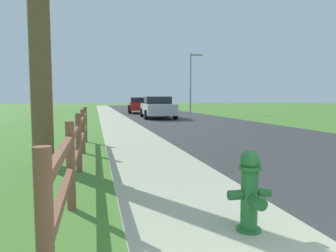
% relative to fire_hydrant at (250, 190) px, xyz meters
% --- Properties ---
extents(ground_plane, '(120.00, 120.00, 0.00)m').
position_rel_fire_hydrant_xyz_m(ground_plane, '(0.71, 23.31, -0.45)').
color(ground_plane, '#4C8130').
extents(road_asphalt, '(7.00, 66.00, 0.01)m').
position_rel_fire_hydrant_xyz_m(road_asphalt, '(4.21, 25.31, -0.44)').
color(road_asphalt, '#363636').
rests_on(road_asphalt, ground).
extents(curb_concrete, '(6.00, 66.00, 0.01)m').
position_rel_fire_hydrant_xyz_m(curb_concrete, '(-2.29, 25.31, -0.44)').
color(curb_concrete, '#B1B394').
rests_on(curb_concrete, ground).
extents(grass_verge, '(5.00, 66.00, 0.00)m').
position_rel_fire_hydrant_xyz_m(grass_verge, '(-3.79, 25.31, -0.44)').
color(grass_verge, '#4C8130').
rests_on(grass_verge, ground).
extents(fire_hydrant, '(0.46, 0.39, 0.86)m').
position_rel_fire_hydrant_xyz_m(fire_hydrant, '(0.00, 0.00, 0.00)').
color(fire_hydrant, '#287233').
rests_on(fire_hydrant, ground).
extents(rail_fence, '(0.11, 8.44, 1.12)m').
position_rel_fire_hydrant_xyz_m(rail_fence, '(-1.87, 3.17, 0.20)').
color(rail_fence, brown).
rests_on(rail_fence, ground).
extents(parked_suv_silver, '(2.34, 4.92, 1.51)m').
position_rel_fire_hydrant_xyz_m(parked_suv_silver, '(2.71, 18.86, 0.30)').
color(parked_suv_silver, '#B7BABF').
rests_on(parked_suv_silver, ground).
extents(parked_car_red, '(2.26, 4.73, 1.46)m').
position_rel_fire_hydrant_xyz_m(parked_car_red, '(2.45, 26.46, 0.32)').
color(parked_car_red, maroon).
rests_on(parked_car_red, ground).
extents(street_lamp, '(1.17, 0.20, 5.52)m').
position_rel_fire_hydrant_xyz_m(street_lamp, '(7.24, 25.39, 2.89)').
color(street_lamp, gray).
rests_on(street_lamp, ground).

